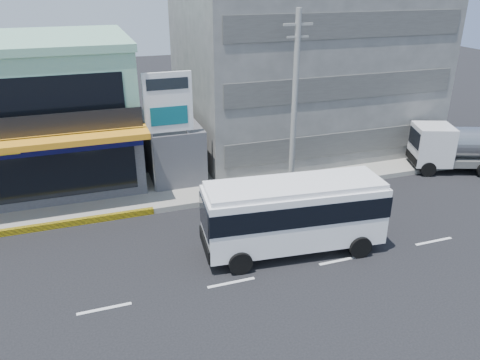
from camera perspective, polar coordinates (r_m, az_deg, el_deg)
The scene contains 11 objects.
ground at distance 19.44m, azimuth -1.07°, elevation -12.42°, with size 120.00×120.00×0.00m, color black.
sidewalk at distance 28.67m, azimuth 2.61°, elevation 0.42°, with size 70.00×5.00×0.30m, color gray.
shop_building at distance 30.05m, azimuth -24.65°, elevation 7.14°, with size 12.40×11.70×8.00m.
concrete_building at distance 33.71m, azimuth 7.54°, elevation 15.88°, with size 16.00×12.00×14.00m, color gray.
gap_structure at distance 29.06m, azimuth -8.40°, elevation 3.90°, with size 3.00×6.00×3.50m, color #404044.
satellite_dish at distance 27.56m, azimuth -8.22°, elevation 6.81°, with size 1.50×1.50×0.15m, color slate.
billboard at distance 25.40m, azimuth -8.71°, elevation 8.51°, with size 2.60×0.18×6.90m.
utility_pole_near at distance 25.61m, azimuth 6.65°, elevation 9.27°, with size 1.60×0.30×10.00m.
minibus at distance 20.67m, azimuth 6.57°, elevation -3.75°, with size 8.16×3.40×3.33m.
sedan at distance 24.75m, azimuth 10.08°, elevation -2.52°, with size 1.62×4.02×1.37m, color tan.
tanker_truck at distance 32.74m, azimuth 26.04°, elevation 3.64°, with size 7.73×4.63×2.93m.
Camera 1 is at (-4.75, -14.98, 11.44)m, focal length 35.00 mm.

